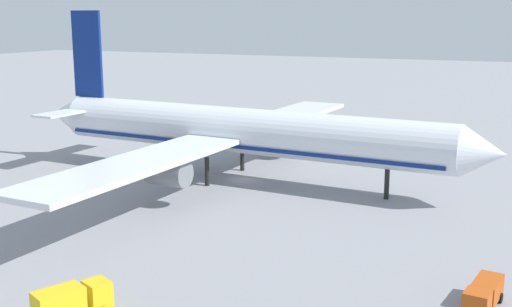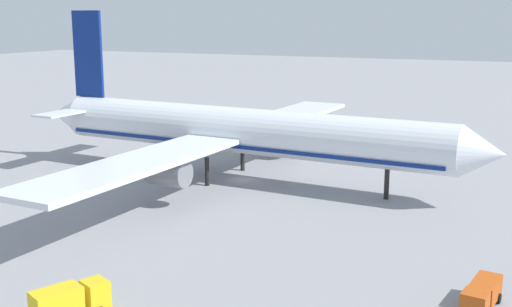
{
  "view_description": "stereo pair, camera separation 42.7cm",
  "coord_description": "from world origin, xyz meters",
  "px_view_note": "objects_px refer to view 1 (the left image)",
  "views": [
    {
      "loc": [
        41.76,
        -87.1,
        24.93
      ],
      "look_at": [
        2.92,
        -1.76,
        4.83
      ],
      "focal_mm": 44.92,
      "sensor_mm": 36.0,
      "label": 1
    },
    {
      "loc": [
        42.15,
        -86.92,
        24.93
      ],
      "look_at": [
        2.92,
        -1.76,
        4.83
      ],
      "focal_mm": 44.92,
      "sensor_mm": 36.0,
      "label": 2
    }
  ],
  "objects_px": {
    "service_truck_5": "(483,294)",
    "traffic_cone_0": "(139,132)",
    "baggage_cart_1": "(323,125)",
    "airliner": "(236,131)",
    "service_truck_1": "(71,302)"
  },
  "relations": [
    {
      "from": "service_truck_5",
      "to": "airliner",
      "type": "bearing_deg",
      "value": 140.96
    },
    {
      "from": "service_truck_5",
      "to": "baggage_cart_1",
      "type": "relative_size",
      "value": 2.01
    },
    {
      "from": "airliner",
      "to": "traffic_cone_0",
      "type": "relative_size",
      "value": 151.05
    },
    {
      "from": "service_truck_1",
      "to": "service_truck_5",
      "type": "bearing_deg",
      "value": 27.88
    },
    {
      "from": "service_truck_1",
      "to": "traffic_cone_0",
      "type": "xyz_separation_m",
      "value": [
        -45.9,
        76.15,
        -1.41
      ]
    },
    {
      "from": "service_truck_5",
      "to": "baggage_cart_1",
      "type": "bearing_deg",
      "value": 117.21
    },
    {
      "from": "service_truck_1",
      "to": "service_truck_5",
      "type": "relative_size",
      "value": 0.96
    },
    {
      "from": "service_truck_5",
      "to": "traffic_cone_0",
      "type": "bearing_deg",
      "value": 142.21
    },
    {
      "from": "traffic_cone_0",
      "to": "baggage_cart_1",
      "type": "bearing_deg",
      "value": 32.51
    },
    {
      "from": "service_truck_1",
      "to": "service_truck_5",
      "type": "distance_m",
      "value": 35.18
    },
    {
      "from": "service_truck_1",
      "to": "traffic_cone_0",
      "type": "bearing_deg",
      "value": 121.08
    },
    {
      "from": "baggage_cart_1",
      "to": "airliner",
      "type": "bearing_deg",
      "value": -87.13
    },
    {
      "from": "baggage_cart_1",
      "to": "traffic_cone_0",
      "type": "xyz_separation_m",
      "value": [
        -34.87,
        -22.22,
        -0.57
      ]
    },
    {
      "from": "airliner",
      "to": "traffic_cone_0",
      "type": "height_order",
      "value": "airliner"
    },
    {
      "from": "airliner",
      "to": "baggage_cart_1",
      "type": "xyz_separation_m",
      "value": [
        -2.5,
        49.79,
        -6.76
      ]
    }
  ]
}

